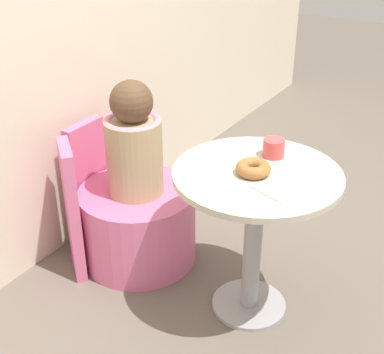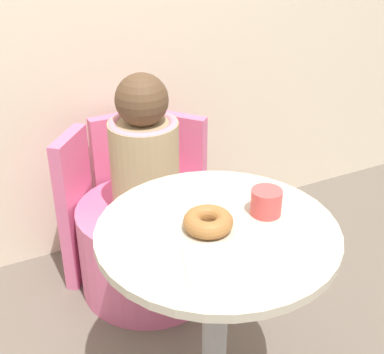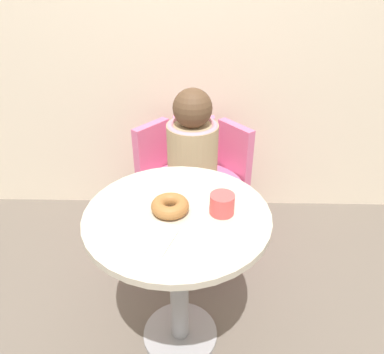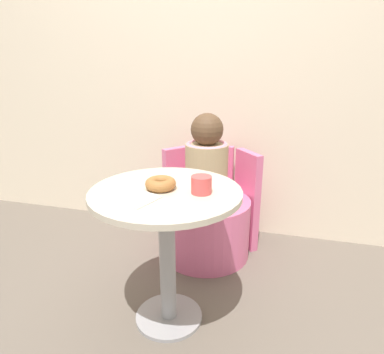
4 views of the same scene
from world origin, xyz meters
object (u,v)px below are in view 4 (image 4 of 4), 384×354
(cup, at_px, (201,185))
(round_table, at_px, (167,224))
(tub_chair, at_px, (206,227))
(child_figure, at_px, (207,162))
(donut, at_px, (161,184))

(cup, bearing_deg, round_table, -177.84)
(tub_chair, distance_m, child_figure, 0.43)
(child_figure, xyz_separation_m, cup, (0.12, -0.62, 0.09))
(child_figure, bearing_deg, tub_chair, 0.00)
(round_table, height_order, donut, donut)
(child_figure, relative_size, donut, 4.02)
(tub_chair, relative_size, child_figure, 1.03)
(donut, height_order, cup, cup)
(tub_chair, relative_size, donut, 4.15)
(donut, bearing_deg, tub_chair, 84.17)
(round_table, bearing_deg, child_figure, 86.49)
(donut, bearing_deg, child_figure, 84.17)
(round_table, xyz_separation_m, child_figure, (0.04, 0.62, 0.11))
(tub_chair, bearing_deg, donut, -95.83)
(round_table, xyz_separation_m, cup, (0.15, 0.01, 0.19))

